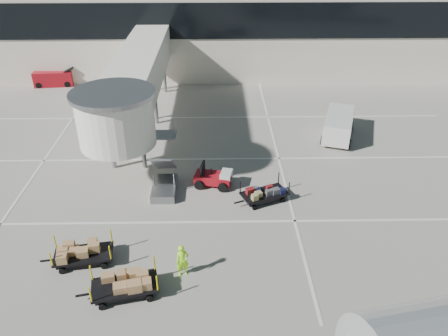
{
  "coord_description": "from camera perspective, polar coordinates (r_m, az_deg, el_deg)",
  "views": [
    {
      "loc": [
        1.78,
        -16.99,
        14.59
      ],
      "look_at": [
        2.16,
        4.39,
        2.0
      ],
      "focal_mm": 35.0,
      "sensor_mm": 36.0,
      "label": 1
    }
  ],
  "objects": [
    {
      "name": "ground",
      "position": [
        22.47,
        -5.41,
        -10.18
      ],
      "size": [
        140.0,
        140.0,
        0.0
      ],
      "primitive_type": "plane",
      "color": "#A8A296",
      "rests_on": "ground"
    },
    {
      "name": "lane_markings",
      "position": [
        30.19,
        -5.55,
        1.46
      ],
      "size": [
        40.0,
        30.0,
        0.02
      ],
      "color": "silver",
      "rests_on": "ground"
    },
    {
      "name": "terminal",
      "position": [
        48.14,
        -3.71,
        17.85
      ],
      "size": [
        64.0,
        12.11,
        15.2
      ],
      "color": "beige",
      "rests_on": "ground"
    },
    {
      "name": "jet_bridge",
      "position": [
        31.55,
        -11.68,
        10.79
      ],
      "size": [
        5.7,
        20.4,
        6.03
      ],
      "color": "white",
      "rests_on": "ground"
    },
    {
      "name": "baggage_tug",
      "position": [
        26.7,
        -1.32,
        -1.29
      ],
      "size": [
        2.41,
        1.83,
        1.47
      ],
      "rotation": [
        0.0,
        0.0,
        -0.21
      ],
      "color": "maroon",
      "rests_on": "ground"
    },
    {
      "name": "suitcase_cart",
      "position": [
        25.48,
        5.35,
        -3.36
      ],
      "size": [
        3.27,
        2.24,
        1.28
      ],
      "rotation": [
        0.0,
        0.0,
        0.4
      ],
      "color": "black",
      "rests_on": "ground"
    },
    {
      "name": "box_cart_near",
      "position": [
        20.16,
        -12.77,
        -14.66
      ],
      "size": [
        3.61,
        2.01,
        1.38
      ],
      "rotation": [
        0.0,
        0.0,
        0.21
      ],
      "color": "black",
      "rests_on": "ground"
    },
    {
      "name": "box_cart_far",
      "position": [
        22.21,
        -18.02,
        -10.66
      ],
      "size": [
        3.45,
        1.78,
        1.32
      ],
      "rotation": [
        0.0,
        0.0,
        0.16
      ],
      "color": "black",
      "rests_on": "ground"
    },
    {
      "name": "ground_worker",
      "position": [
        20.45,
        -5.45,
        -11.97
      ],
      "size": [
        0.71,
        0.59,
        1.67
      ],
      "primitive_type": "imported",
      "rotation": [
        0.0,
        0.0,
        0.37
      ],
      "color": "#9DFF1A",
      "rests_on": "ground"
    },
    {
      "name": "minivan",
      "position": [
        33.57,
        14.76,
        5.68
      ],
      "size": [
        3.27,
        5.03,
        1.77
      ],
      "rotation": [
        0.0,
        0.0,
        -0.32
      ],
      "color": "silver",
      "rests_on": "ground"
    },
    {
      "name": "belt_loader",
      "position": [
        46.04,
        -21.3,
        10.88
      ],
      "size": [
        3.99,
        1.88,
        1.86
      ],
      "rotation": [
        0.0,
        0.0,
        0.1
      ],
      "color": "maroon",
      "rests_on": "ground"
    }
  ]
}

